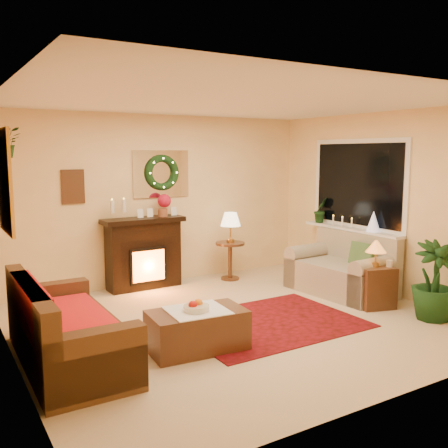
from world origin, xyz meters
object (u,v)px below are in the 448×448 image
fireplace (143,252)px  end_table_square (374,286)px  sofa (69,319)px  side_table_round (230,260)px  coffee_table (197,330)px  loveseat (340,265)px

fireplace → end_table_square: size_ratio=1.99×
sofa → end_table_square: sofa is taller
sofa → side_table_round: size_ratio=3.18×
coffee_table → sofa: bearing=167.9°
sofa → end_table_square: 3.91m
fireplace → end_table_square: 3.33m
sofa → fireplace: size_ratio=1.77×
end_table_square → sofa: bearing=176.2°
sofa → loveseat: bearing=6.5°
side_table_round → coffee_table: (-1.81, -2.30, -0.12)m
loveseat → coffee_table: 2.89m
fireplace → end_table_square: bearing=-48.5°
loveseat → end_table_square: size_ratio=2.71×
side_table_round → end_table_square: size_ratio=1.11×
loveseat → coffee_table: loveseat is taller
fireplace → loveseat: bearing=-37.9°
fireplace → coffee_table: fireplace is taller
fireplace → side_table_round: 1.42m
coffee_table → loveseat: bearing=20.7°
sofa → end_table_square: bearing=-3.7°
side_table_round → coffee_table: bearing=-128.3°
fireplace → side_table_round: bearing=-11.2°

